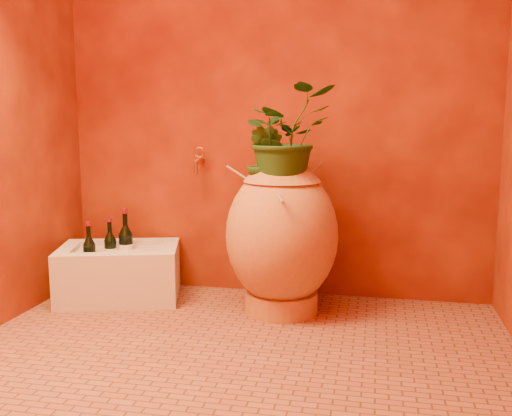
% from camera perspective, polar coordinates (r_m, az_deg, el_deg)
% --- Properties ---
extents(floor, '(2.50, 2.50, 0.00)m').
position_cam_1_polar(floor, '(2.59, -2.32, -14.73)').
color(floor, brown).
rests_on(floor, ground).
extents(wall_back, '(2.50, 0.02, 2.50)m').
position_cam_1_polar(wall_back, '(3.35, 1.88, 12.56)').
color(wall_back, '#551104').
rests_on(wall_back, ground).
extents(amphora, '(0.64, 0.64, 0.86)m').
position_cam_1_polar(amphora, '(3.05, 2.60, -2.65)').
color(amphora, '#B67433').
rests_on(amphora, floor).
extents(stone_basin, '(0.77, 0.64, 0.31)m').
position_cam_1_polar(stone_basin, '(3.42, -13.48, -6.39)').
color(stone_basin, beige).
rests_on(stone_basin, floor).
extents(wine_bottle_a, '(0.08, 0.08, 0.35)m').
position_cam_1_polar(wine_bottle_a, '(3.43, -12.87, -3.78)').
color(wine_bottle_a, black).
rests_on(wine_bottle_a, stone_basin).
extents(wine_bottle_b, '(0.07, 0.07, 0.30)m').
position_cam_1_polar(wine_bottle_b, '(3.44, -14.35, -4.12)').
color(wine_bottle_b, black).
rests_on(wine_bottle_b, stone_basin).
extents(wine_bottle_c, '(0.07, 0.07, 0.29)m').
position_cam_1_polar(wine_bottle_c, '(3.36, -16.30, -4.52)').
color(wine_bottle_c, black).
rests_on(wine_bottle_c, stone_basin).
extents(wall_tap, '(0.07, 0.14, 0.16)m').
position_cam_1_polar(wall_tap, '(3.38, -5.75, 4.87)').
color(wall_tap, '#AA6627').
rests_on(wall_tap, wall_back).
extents(plant_main, '(0.63, 0.62, 0.53)m').
position_cam_1_polar(plant_main, '(2.96, 2.95, 7.15)').
color(plant_main, '#1A3F16').
rests_on(plant_main, amphora).
extents(plant_side, '(0.26, 0.25, 0.38)m').
position_cam_1_polar(plant_side, '(2.95, 0.96, 4.62)').
color(plant_side, '#1A3F16').
rests_on(plant_side, amphora).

